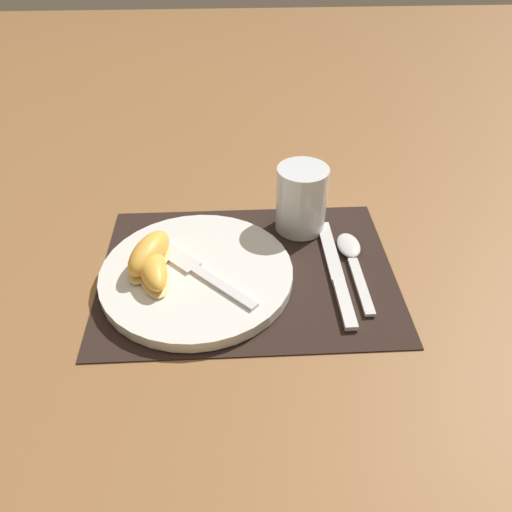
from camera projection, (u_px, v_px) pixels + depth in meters
ground_plane at (247, 272)px, 0.71m from camera, size 3.00×3.00×0.00m
placemat at (247, 271)px, 0.71m from camera, size 0.41×0.31×0.00m
plate at (197, 274)px, 0.69m from camera, size 0.26×0.26×0.02m
juice_glass at (301, 203)px, 0.76m from camera, size 0.08×0.08×0.10m
knife at (336, 273)px, 0.70m from camera, size 0.02×0.23×0.01m
spoon at (352, 255)px, 0.72m from camera, size 0.03×0.17×0.01m
fork at (199, 271)px, 0.68m from camera, size 0.14×0.14×0.00m
citrus_wedge_0 at (149, 255)px, 0.68m from camera, size 0.08×0.10×0.04m
citrus_wedge_1 at (152, 268)px, 0.67m from camera, size 0.07×0.11×0.03m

